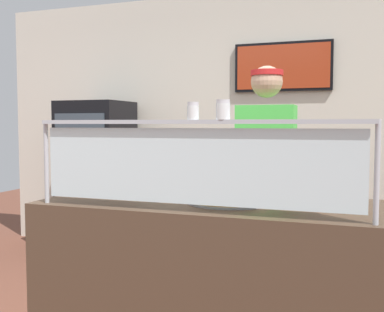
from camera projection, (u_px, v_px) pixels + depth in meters
name	position (u px, v px, depth m)	size (l,w,h in m)	color
shop_rear_unit	(278.00, 126.00, 4.63)	(6.26, 0.13, 2.70)	silver
serving_counter	(211.00, 286.00, 2.59)	(1.86, 0.78, 0.95)	#4C3828
sneeze_guard	(191.00, 154.00, 2.22)	(1.68, 0.06, 0.45)	#B2B5BC
pizza_tray	(229.00, 199.00, 2.52)	(0.46, 0.46, 0.04)	#9EA0A8
pizza_server	(230.00, 196.00, 2.50)	(0.07, 0.28, 0.01)	#ADAFB7
parmesan_shaker	(193.00, 112.00, 2.21)	(0.06, 0.06, 0.08)	white
pepper_flake_shaker	(223.00, 111.00, 2.16)	(0.07, 0.07, 0.09)	white
worker_figure	(266.00, 180.00, 3.11)	(0.41, 0.50, 1.76)	#23232D
drink_fridge	(97.00, 179.00, 4.85)	(0.65, 0.62, 1.61)	black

